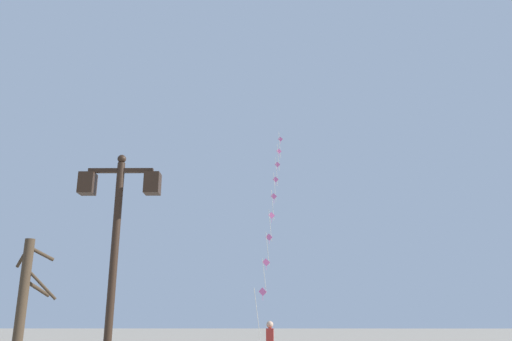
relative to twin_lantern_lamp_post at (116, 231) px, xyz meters
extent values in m
cylinder|color=black|center=(0.00, 0.00, -1.00)|extent=(0.14, 0.14, 4.59)
sphere|color=black|center=(0.00, 0.00, 1.37)|extent=(0.16, 0.16, 0.16)
cube|color=black|center=(0.00, 0.00, 1.14)|extent=(1.21, 0.08, 0.08)
cube|color=black|center=(-0.61, 0.00, 0.89)|extent=(0.28, 0.28, 0.40)
cube|color=beige|center=(-0.61, 0.00, 0.89)|extent=(0.19, 0.19, 0.30)
cube|color=black|center=(0.61, 0.00, 0.89)|extent=(0.28, 0.28, 0.40)
cube|color=beige|center=(0.61, 0.00, 0.89)|extent=(0.19, 0.19, 0.30)
cylinder|color=silver|center=(2.54, 11.09, -1.78)|extent=(0.34, 2.84, 2.70)
cylinder|color=silver|center=(2.78, 13.22, 0.25)|extent=(0.19, 1.45, 1.38)
cylinder|color=silver|center=(2.94, 14.66, 1.61)|extent=(0.19, 1.45, 1.38)
cylinder|color=silver|center=(3.11, 16.10, 2.97)|extent=(0.19, 1.45, 1.38)
cylinder|color=silver|center=(3.27, 17.53, 4.33)|extent=(0.19, 1.45, 1.38)
cylinder|color=silver|center=(3.44, 18.97, 5.70)|extent=(0.19, 1.45, 1.38)
cylinder|color=silver|center=(3.60, 20.41, 7.06)|extent=(0.19, 1.45, 1.38)
cylinder|color=silver|center=(3.76, 21.84, 8.42)|extent=(0.19, 1.45, 1.38)
cylinder|color=silver|center=(3.93, 23.28, 9.79)|extent=(0.19, 1.45, 1.38)
cube|color=pink|center=(2.70, 12.50, -0.44)|extent=(0.34, 0.12, 0.36)
cylinder|color=pink|center=(2.70, 12.50, -0.67)|extent=(0.03, 0.04, 0.21)
cube|color=pink|center=(2.86, 13.94, 0.93)|extent=(0.36, 0.01, 0.36)
cylinder|color=pink|center=(2.86, 13.94, 0.69)|extent=(0.02, 0.03, 0.21)
cube|color=pink|center=(3.03, 15.38, 2.29)|extent=(0.34, 0.13, 0.36)
cylinder|color=pink|center=(3.03, 15.38, 2.05)|extent=(0.02, 0.02, 0.20)
cube|color=pink|center=(3.19, 16.81, 3.65)|extent=(0.36, 0.05, 0.36)
cylinder|color=pink|center=(3.19, 16.81, 3.40)|extent=(0.02, 0.05, 0.25)
cube|color=pink|center=(3.35, 18.25, 5.02)|extent=(0.36, 0.05, 0.36)
cylinder|color=pink|center=(3.35, 18.25, 4.75)|extent=(0.02, 0.05, 0.27)
cube|color=pink|center=(3.52, 19.69, 6.38)|extent=(0.34, 0.12, 0.36)
cylinder|color=pink|center=(3.52, 19.69, 6.14)|extent=(0.02, 0.03, 0.21)
cube|color=pink|center=(3.68, 21.13, 7.74)|extent=(0.35, 0.08, 0.36)
cylinder|color=pink|center=(3.68, 21.13, 7.51)|extent=(0.02, 0.04, 0.19)
cube|color=pink|center=(3.85, 22.56, 9.11)|extent=(0.36, 0.03, 0.36)
cylinder|color=pink|center=(3.85, 22.56, 8.85)|extent=(0.02, 0.05, 0.24)
cube|color=pink|center=(4.01, 24.00, 10.47)|extent=(0.35, 0.08, 0.36)
cylinder|color=pink|center=(4.01, 24.00, 10.24)|extent=(0.02, 0.02, 0.19)
cube|color=#B22D26|center=(2.91, 8.08, -2.12)|extent=(0.26, 0.39, 0.60)
sphere|color=tan|center=(2.91, 8.08, -1.70)|extent=(0.22, 0.22, 0.22)
cylinder|color=#B22D26|center=(2.92, 8.30, -1.95)|extent=(0.11, 0.39, 0.50)
cylinder|color=#423323|center=(-5.01, 7.54, -1.14)|extent=(0.32, 0.32, 4.31)
cylinder|color=#423323|center=(-4.70, 7.82, 0.57)|extent=(0.73, 0.68, 0.46)
cylinder|color=#423323|center=(-5.26, 7.74, 0.47)|extent=(0.63, 0.54, 0.72)
cylinder|color=#423323|center=(-4.53, 7.68, -0.43)|extent=(1.03, 0.39, 1.03)
cylinder|color=#423323|center=(-4.75, 7.92, -0.55)|extent=(0.63, 0.88, 0.55)
camera|label=1|loc=(2.61, -9.05, -1.52)|focal=35.47mm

